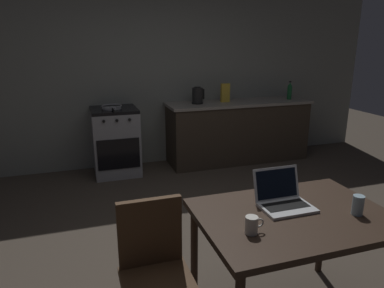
# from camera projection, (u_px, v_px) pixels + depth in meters

# --- Properties ---
(ground_plane) EXTENTS (12.00, 12.00, 0.00)m
(ground_plane) POSITION_uv_depth(u_px,v_px,m) (219.00, 250.00, 3.11)
(ground_plane) COLOR #473D33
(back_wall) EXTENTS (6.40, 0.10, 2.68)m
(back_wall) POSITION_uv_depth(u_px,v_px,m) (173.00, 71.00, 5.16)
(back_wall) COLOR gray
(back_wall) RESTS_ON ground_plane
(kitchen_counter) EXTENTS (2.16, 0.64, 0.91)m
(kitchen_counter) POSITION_uv_depth(u_px,v_px,m) (238.00, 131.00, 5.36)
(kitchen_counter) COLOR #382D23
(kitchen_counter) RESTS_ON ground_plane
(stove_oven) EXTENTS (0.60, 0.62, 0.91)m
(stove_oven) POSITION_uv_depth(u_px,v_px,m) (116.00, 141.00, 4.81)
(stove_oven) COLOR gray
(stove_oven) RESTS_ON ground_plane
(dining_table) EXTENTS (1.16, 0.82, 0.76)m
(dining_table) POSITION_uv_depth(u_px,v_px,m) (293.00, 225.00, 2.16)
(dining_table) COLOR #332319
(dining_table) RESTS_ON ground_plane
(chair) EXTENTS (0.40, 0.40, 0.89)m
(chair) POSITION_uv_depth(u_px,v_px,m) (155.00, 267.00, 2.04)
(chair) COLOR #4C331E
(chair) RESTS_ON ground_plane
(laptop) EXTENTS (0.32, 0.28, 0.22)m
(laptop) POSITION_uv_depth(u_px,v_px,m) (283.00, 199.00, 2.23)
(laptop) COLOR silver
(laptop) RESTS_ON dining_table
(electric_kettle) EXTENTS (0.18, 0.16, 0.24)m
(electric_kettle) POSITION_uv_depth(u_px,v_px,m) (197.00, 96.00, 5.01)
(electric_kettle) COLOR black
(electric_kettle) RESTS_ON kitchen_counter
(bottle) EXTENTS (0.07, 0.07, 0.28)m
(bottle) POSITION_uv_depth(u_px,v_px,m) (290.00, 91.00, 5.39)
(bottle) COLOR #19592D
(bottle) RESTS_ON kitchen_counter
(frying_pan) EXTENTS (0.27, 0.44, 0.05)m
(frying_pan) POSITION_uv_depth(u_px,v_px,m) (112.00, 107.00, 4.65)
(frying_pan) COLOR gray
(frying_pan) RESTS_ON stove_oven
(coffee_mug) EXTENTS (0.11, 0.07, 0.10)m
(coffee_mug) POSITION_uv_depth(u_px,v_px,m) (252.00, 225.00, 1.91)
(coffee_mug) COLOR silver
(coffee_mug) RESTS_ON dining_table
(drinking_glass) EXTENTS (0.07, 0.07, 0.12)m
(drinking_glass) POSITION_uv_depth(u_px,v_px,m) (358.00, 205.00, 2.12)
(drinking_glass) COLOR #99B7C6
(drinking_glass) RESTS_ON dining_table
(cereal_box) EXTENTS (0.13, 0.05, 0.27)m
(cereal_box) POSITION_uv_depth(u_px,v_px,m) (225.00, 93.00, 5.15)
(cereal_box) COLOR gold
(cereal_box) RESTS_ON kitchen_counter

